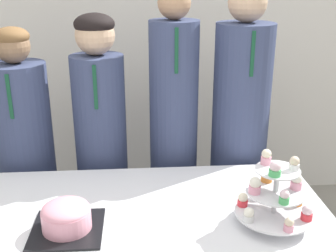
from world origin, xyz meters
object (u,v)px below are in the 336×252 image
(round_cake, at_px, (66,217))
(student_0, at_px, (28,165))
(student_3, at_px, (239,140))
(student_2, at_px, (174,142))
(student_1, at_px, (102,154))
(cupcake_stand, at_px, (275,193))

(round_cake, distance_m, student_0, 0.80)
(round_cake, xyz_separation_m, student_3, (0.84, 0.72, -0.00))
(round_cake, height_order, student_2, student_2)
(student_1, bearing_deg, cupcake_stand, -45.25)
(cupcake_stand, bearing_deg, round_cake, 179.65)
(cupcake_stand, relative_size, student_0, 0.22)
(round_cake, relative_size, cupcake_stand, 0.90)
(student_0, height_order, student_1, student_1)
(cupcake_stand, bearing_deg, student_0, 147.13)
(round_cake, height_order, cupcake_stand, cupcake_stand)
(round_cake, bearing_deg, student_1, 83.79)
(student_0, distance_m, student_3, 1.17)
(cupcake_stand, distance_m, student_0, 1.36)
(student_2, bearing_deg, student_3, 0.00)
(student_1, bearing_deg, round_cake, -96.21)
(student_1, bearing_deg, student_2, 0.00)
(round_cake, relative_size, student_3, 0.17)
(student_0, height_order, student_2, student_2)
(student_1, distance_m, student_3, 0.76)
(cupcake_stand, xyz_separation_m, student_2, (-0.33, 0.73, -0.08))
(cupcake_stand, height_order, student_0, student_0)
(round_cake, relative_size, student_1, 0.19)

